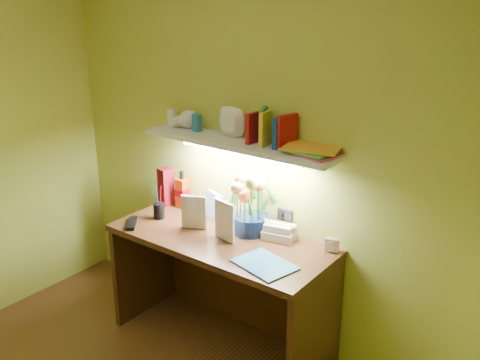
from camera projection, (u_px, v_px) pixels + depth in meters
name	position (u px, v px, depth m)	size (l,w,h in m)	color
desk	(221.00, 291.00, 3.36)	(1.40, 0.60, 0.75)	#36210E
flower_bouquet	(251.00, 204.00, 3.24)	(0.24, 0.24, 0.38)	#0B1938
telephone	(279.00, 230.00, 3.19)	(0.19, 0.14, 0.11)	beige
desk_clock	(332.00, 245.00, 3.04)	(0.08, 0.04, 0.08)	#BDBCC2
whisky_bottle	(182.00, 189.00, 3.64)	(0.07, 0.07, 0.26)	#BF3006
whisky_box	(166.00, 187.00, 3.70)	(0.08, 0.08, 0.26)	#620913
pen_cup	(159.00, 206.00, 3.48)	(0.07, 0.07, 0.17)	black
art_card	(214.00, 206.00, 3.48)	(0.17, 0.03, 0.17)	white
tv_remote	(132.00, 223.00, 3.40)	(0.05, 0.19, 0.02)	black
blue_folder	(265.00, 264.00, 2.90)	(0.32, 0.23, 0.01)	#2471B2
desk_book_a	(181.00, 211.00, 3.33)	(0.16, 0.02, 0.22)	beige
desk_book_b	(215.00, 216.00, 3.23)	(0.18, 0.02, 0.25)	white
wall_shelf	(241.00, 138.00, 3.17)	(1.31, 0.30, 0.24)	white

